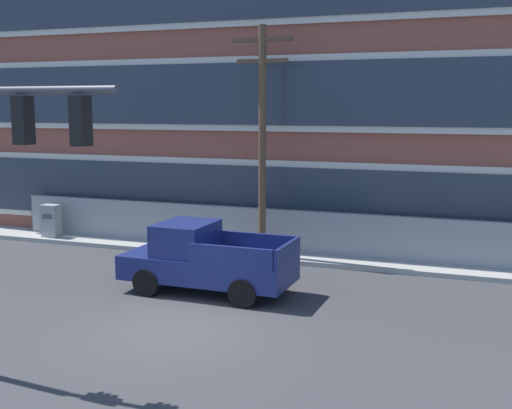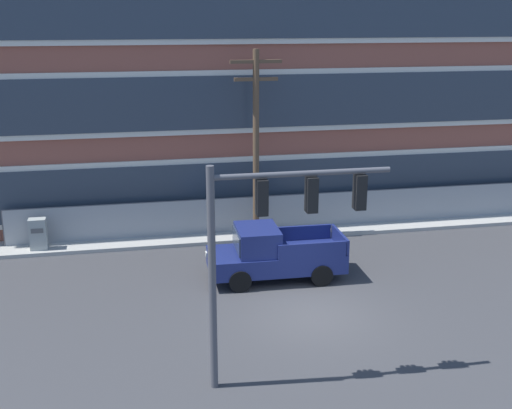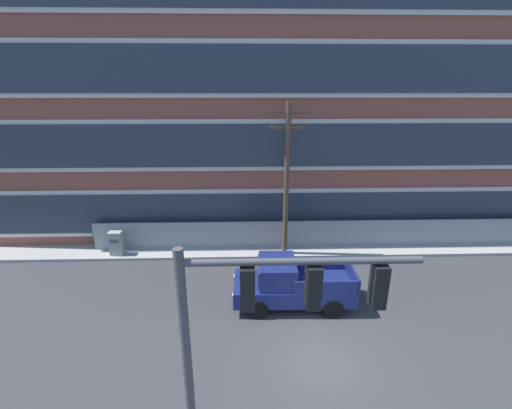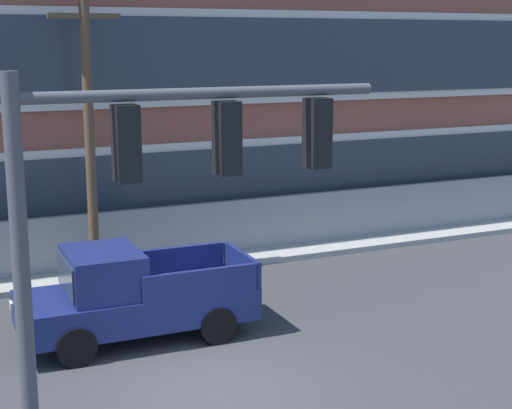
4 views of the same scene
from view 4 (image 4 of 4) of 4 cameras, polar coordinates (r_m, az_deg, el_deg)
name	(u,v)px [view 4 (image 4 of 4)]	position (r m, az deg, el deg)	size (l,w,h in m)	color
ground_plane	(216,394)	(14.63, -2.89, -13.61)	(160.00, 160.00, 0.00)	#38383A
sidewalk_building_side	(107,272)	(21.84, -10.80, -4.87)	(80.00, 1.77, 0.16)	#9E9B93
chain_link_fence	(238,227)	(23.11, -1.35, -1.67)	(29.88, 0.06, 1.72)	gray
traffic_signal_mast	(144,209)	(9.40, -8.17, -0.31)	(4.64, 0.43, 5.97)	#4C4C51
pickup_truck_navy	(131,297)	(16.95, -9.07, -6.63)	(5.03, 2.20, 2.02)	navy
utility_pole_near_corner	(89,115)	(20.47, -12.08, 6.41)	(2.12, 0.26, 8.08)	brown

